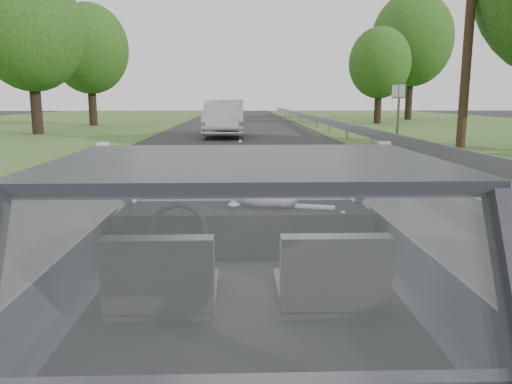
{
  "coord_description": "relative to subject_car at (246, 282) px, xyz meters",
  "views": [
    {
      "loc": [
        -0.03,
        -2.54,
        1.7
      ],
      "look_at": [
        0.07,
        0.59,
        1.11
      ],
      "focal_mm": 35.0,
      "sensor_mm": 36.0,
      "label": 1
    }
  ],
  "objects": [
    {
      "name": "other_car",
      "position": [
        -0.72,
        20.34,
        0.1
      ],
      "size": [
        1.98,
        5.02,
        1.65
      ],
      "primitive_type": "imported",
      "rotation": [
        0.0,
        0.0,
        -0.0
      ],
      "color": "silver",
      "rests_on": "ground"
    },
    {
      "name": "driver_seat",
      "position": [
        -0.4,
        -0.29,
        0.16
      ],
      "size": [
        0.5,
        0.72,
        0.42
      ],
      "primitive_type": "cube",
      "color": "#29292D",
      "rests_on": "subject_car"
    },
    {
      "name": "guardrail",
      "position": [
        4.3,
        10.0,
        -0.15
      ],
      "size": [
        0.05,
        90.0,
        0.32
      ],
      "primitive_type": "cube",
      "color": "gray",
      "rests_on": "ground"
    },
    {
      "name": "tree_6",
      "position": [
        -9.36,
        29.98,
        2.94
      ],
      "size": [
        5.48,
        5.48,
        7.32
      ],
      "primitive_type": null,
      "rotation": [
        0.0,
        0.0,
        0.15
      ],
      "color": "#1B3F0F",
      "rests_on": "ground"
    },
    {
      "name": "cat",
      "position": [
        0.14,
        0.62,
        0.35
      ],
      "size": [
        0.55,
        0.26,
        0.24
      ],
      "primitive_type": "ellipsoid",
      "rotation": [
        0.0,
        0.0,
        -0.19
      ],
      "color": "gray",
      "rests_on": "dashboard"
    },
    {
      "name": "highway_sign",
      "position": [
        5.98,
        16.32,
        0.4
      ],
      "size": [
        0.36,
        0.89,
        2.25
      ],
      "primitive_type": "cube",
      "rotation": [
        0.0,
        0.0,
        0.3
      ],
      "color": "#0E461E",
      "rests_on": "ground"
    },
    {
      "name": "tree_2",
      "position": [
        9.46,
        31.76,
        2.41
      ],
      "size": [
        5.47,
        5.47,
        6.27
      ],
      "primitive_type": null,
      "rotation": [
        0.0,
        0.0,
        0.42
      ],
      "color": "#1B3F0F",
      "rests_on": "ground"
    },
    {
      "name": "steering_wheel",
      "position": [
        -0.4,
        0.33,
        0.2
      ],
      "size": [
        0.36,
        0.36,
        0.04
      ],
      "primitive_type": "torus",
      "color": "black",
      "rests_on": "dashboard"
    },
    {
      "name": "passenger_seat",
      "position": [
        0.4,
        -0.29,
        0.16
      ],
      "size": [
        0.5,
        0.72,
        0.42
      ],
      "primitive_type": "cube",
      "color": "#29292D",
      "rests_on": "subject_car"
    },
    {
      "name": "utility_pole",
      "position": [
        6.51,
        12.0,
        3.35
      ],
      "size": [
        0.31,
        0.31,
        8.15
      ],
      "primitive_type": "cylinder",
      "rotation": [
        0.0,
        0.0,
        -0.21
      ],
      "color": "#302216",
      "rests_on": "ground"
    },
    {
      "name": "dashboard",
      "position": [
        0.0,
        0.62,
        0.12
      ],
      "size": [
        1.58,
        0.45,
        0.3
      ],
      "primitive_type": "cube",
      "color": "black",
      "rests_on": "subject_car"
    },
    {
      "name": "tree_3",
      "position": [
        13.71,
        38.06,
        4.12
      ],
      "size": [
        8.18,
        8.18,
        9.69
      ],
      "primitive_type": null,
      "rotation": [
        0.0,
        0.0,
        -0.34
      ],
      "color": "#1B3F0F",
      "rests_on": "ground"
    },
    {
      "name": "tree_5",
      "position": [
        -9.76,
        22.01,
        2.99
      ],
      "size": [
        5.73,
        5.73,
        7.42
      ],
      "primitive_type": null,
      "rotation": [
        0.0,
        0.0,
        -0.19
      ],
      "color": "#1B3F0F",
      "rests_on": "ground"
    },
    {
      "name": "subject_car",
      "position": [
        0.0,
        0.0,
        0.0
      ],
      "size": [
        1.8,
        4.0,
        1.45
      ],
      "primitive_type": "cube",
      "color": "#28282B",
      "rests_on": "ground"
    }
  ]
}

